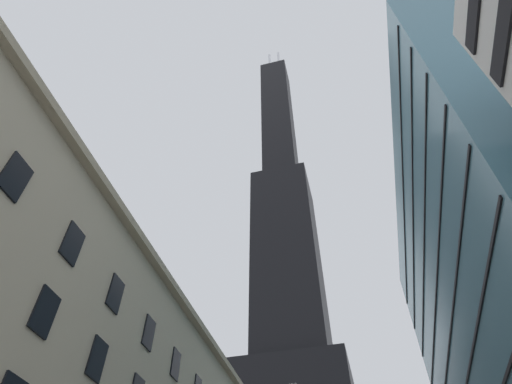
{
  "coord_description": "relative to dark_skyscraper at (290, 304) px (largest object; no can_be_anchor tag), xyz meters",
  "views": [
    {
      "loc": [
        3.29,
        -6.94,
        1.49
      ],
      "look_at": [
        -1.83,
        12.81,
        23.24
      ],
      "focal_mm": 30.05,
      "sensor_mm": 36.0,
      "label": 1
    }
  ],
  "objects": [
    {
      "name": "dark_skyscraper",
      "position": [
        0.0,
        0.0,
        0.0
      ],
      "size": [
        27.03,
        27.03,
        222.7
      ],
      "color": "black",
      "rests_on": "ground"
    }
  ]
}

